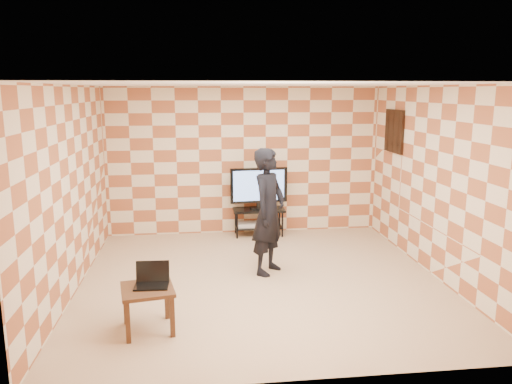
# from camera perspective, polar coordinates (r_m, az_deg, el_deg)

# --- Properties ---
(floor) EXTENTS (5.00, 5.00, 0.00)m
(floor) POSITION_cam_1_polar(r_m,az_deg,el_deg) (7.14, 0.58, -10.05)
(floor) COLOR tan
(floor) RESTS_ON ground
(wall_back) EXTENTS (5.00, 0.02, 2.70)m
(wall_back) POSITION_cam_1_polar(r_m,az_deg,el_deg) (9.21, -1.41, 3.56)
(wall_back) COLOR beige
(wall_back) RESTS_ON ground
(wall_front) EXTENTS (5.00, 0.02, 2.70)m
(wall_front) POSITION_cam_1_polar(r_m,az_deg,el_deg) (4.36, 4.87, -5.51)
(wall_front) COLOR beige
(wall_front) RESTS_ON ground
(wall_left) EXTENTS (0.02, 5.00, 2.70)m
(wall_left) POSITION_cam_1_polar(r_m,az_deg,el_deg) (6.90, -20.45, 0.15)
(wall_left) COLOR beige
(wall_left) RESTS_ON ground
(wall_right) EXTENTS (0.02, 5.00, 2.70)m
(wall_right) POSITION_cam_1_polar(r_m,az_deg,el_deg) (7.50, 19.92, 1.04)
(wall_right) COLOR beige
(wall_right) RESTS_ON ground
(ceiling) EXTENTS (5.00, 5.00, 0.02)m
(ceiling) POSITION_cam_1_polar(r_m,az_deg,el_deg) (6.64, 0.63, 12.18)
(ceiling) COLOR white
(ceiling) RESTS_ON wall_back
(wall_art) EXTENTS (0.04, 0.72, 0.72)m
(wall_art) POSITION_cam_1_polar(r_m,az_deg,el_deg) (8.81, 15.51, 6.72)
(wall_art) COLOR black
(wall_art) RESTS_ON wall_right
(tv_stand) EXTENTS (0.94, 0.42, 0.50)m
(tv_stand) POSITION_cam_1_polar(r_m,az_deg,el_deg) (9.16, 0.32, -2.76)
(tv_stand) COLOR black
(tv_stand) RESTS_ON floor
(tv) EXTENTS (1.05, 0.22, 0.76)m
(tv) POSITION_cam_1_polar(r_m,az_deg,el_deg) (9.04, 0.32, 0.66)
(tv) COLOR black
(tv) RESTS_ON tv_stand
(dvd_player) EXTENTS (0.42, 0.30, 0.07)m
(dvd_player) POSITION_cam_1_polar(r_m,az_deg,el_deg) (9.20, -0.81, -3.71)
(dvd_player) COLOR silver
(dvd_player) RESTS_ON tv_stand
(game_console) EXTENTS (0.26, 0.21, 0.06)m
(game_console) POSITION_cam_1_polar(r_m,az_deg,el_deg) (9.22, 1.82, -3.73)
(game_console) COLOR silver
(game_console) RESTS_ON tv_stand
(side_table) EXTENTS (0.65, 0.65, 0.50)m
(side_table) POSITION_cam_1_polar(r_m,az_deg,el_deg) (5.73, -12.28, -11.46)
(side_table) COLOR #311B11
(side_table) RESTS_ON floor
(laptop) EXTENTS (0.38, 0.31, 0.25)m
(laptop) POSITION_cam_1_polar(r_m,az_deg,el_deg) (5.75, -11.79, -9.86)
(laptop) COLOR black
(laptop) RESTS_ON side_table
(person) EXTENTS (0.74, 0.80, 1.83)m
(person) POSITION_cam_1_polar(r_m,az_deg,el_deg) (7.18, 1.47, -2.25)
(person) COLOR black
(person) RESTS_ON floor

